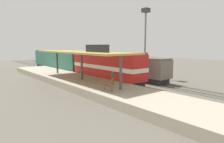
# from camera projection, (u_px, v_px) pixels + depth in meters

# --- Properties ---
(ground_plane) EXTENTS (120.00, 120.00, 0.00)m
(ground_plane) POSITION_uv_depth(u_px,v_px,m) (119.00, 81.00, 31.51)
(ground_plane) COLOR #5B564C
(track_near) EXTENTS (3.20, 110.00, 0.16)m
(track_near) POSITION_uv_depth(u_px,v_px,m) (109.00, 82.00, 30.27)
(track_near) COLOR #4E4941
(track_near) RESTS_ON ground
(track_far) EXTENTS (3.20, 110.00, 0.16)m
(track_far) POSITION_uv_depth(u_px,v_px,m) (131.00, 79.00, 33.12)
(track_far) COLOR #4E4941
(track_far) RESTS_ON ground
(platform) EXTENTS (6.00, 44.00, 0.90)m
(platform) POSITION_uv_depth(u_px,v_px,m) (82.00, 83.00, 27.37)
(platform) COLOR #A89E89
(platform) RESTS_ON ground
(station_canopy) EXTENTS (5.20, 18.00, 4.70)m
(station_canopy) POSITION_uv_depth(u_px,v_px,m) (82.00, 53.00, 26.77)
(station_canopy) COLOR #47474C
(station_canopy) RESTS_ON platform
(platform_bench) EXTENTS (0.44, 1.70, 0.50)m
(platform_bench) POSITION_uv_depth(u_px,v_px,m) (108.00, 86.00, 20.48)
(platform_bench) COLOR #333338
(platform_bench) RESTS_ON platform
(locomotive) EXTENTS (2.93, 14.43, 4.44)m
(locomotive) POSITION_uv_depth(u_px,v_px,m) (106.00, 66.00, 30.50)
(locomotive) COLOR #28282D
(locomotive) RESTS_ON track_near
(passenger_carriage_single) EXTENTS (2.90, 20.00, 4.24)m
(passenger_carriage_single) POSITION_uv_depth(u_px,v_px,m) (57.00, 60.00, 44.45)
(passenger_carriage_single) COLOR #28282D
(passenger_carriage_single) RESTS_ON track_near
(freight_car) EXTENTS (2.80, 12.00, 3.54)m
(freight_car) POSITION_uv_depth(u_px,v_px,m) (136.00, 68.00, 32.04)
(freight_car) COLOR #28282D
(freight_car) RESTS_ON track_far
(light_mast) EXTENTS (1.10, 1.10, 11.70)m
(light_mast) POSITION_uv_depth(u_px,v_px,m) (145.00, 28.00, 33.95)
(light_mast) COLOR slate
(light_mast) RESTS_ON ground
(person_waiting) EXTENTS (0.34, 0.34, 1.71)m
(person_waiting) POSITION_uv_depth(u_px,v_px,m) (113.00, 77.00, 23.57)
(person_waiting) COLOR olive
(person_waiting) RESTS_ON platform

